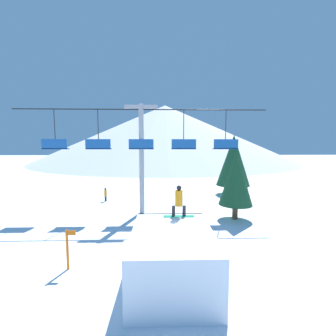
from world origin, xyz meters
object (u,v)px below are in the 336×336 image
at_px(pine_tree_near, 236,178).
at_px(trail_marker, 68,248).
at_px(snow_ramp, 172,256).
at_px(snowboarder, 179,201).
at_px(distant_skier, 106,194).

relative_size(pine_tree_near, trail_marker, 2.83).
height_order(snow_ramp, trail_marker, snow_ramp).
bearing_deg(trail_marker, snowboarder, 8.18).
relative_size(snowboarder, trail_marker, 0.83).
relative_size(snow_ramp, snowboarder, 3.04).
xyz_separation_m(snowboarder, distant_skier, (-5.87, 10.72, -2.00)).
bearing_deg(trail_marker, snow_ramp, -13.01).
bearing_deg(pine_tree_near, distant_skier, 152.56).
xyz_separation_m(snow_ramp, distant_skier, (-5.50, 12.37, -0.32)).
xyz_separation_m(pine_tree_near, distant_skier, (-10.21, 5.30, -2.20)).
xyz_separation_m(snowboarder, trail_marker, (-4.61, -0.66, -1.78)).
bearing_deg(pine_tree_near, snow_ramp, -123.69).
height_order(snow_ramp, distant_skier, snow_ramp).
distance_m(snow_ramp, trail_marker, 4.35).
bearing_deg(distant_skier, pine_tree_near, -27.44).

